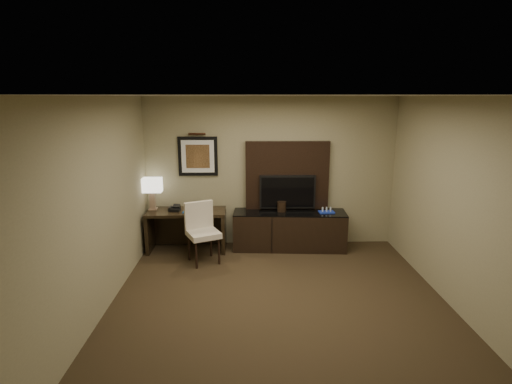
{
  "coord_description": "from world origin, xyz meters",
  "views": [
    {
      "loc": [
        -0.42,
        -4.61,
        2.69
      ],
      "look_at": [
        -0.28,
        1.8,
        1.15
      ],
      "focal_mm": 28.0,
      "sensor_mm": 36.0,
      "label": 1
    }
  ],
  "objects_px": {
    "desk": "(187,230)",
    "credenza": "(289,230)",
    "desk_chair": "(203,233)",
    "ice_bucket": "(282,206)",
    "minibar_tray": "(327,210)",
    "tv": "(287,192)",
    "desk_phone": "(175,208)",
    "table_lamp": "(152,194)"
  },
  "relations": [
    {
      "from": "tv",
      "to": "desk_phone",
      "type": "relative_size",
      "value": 5.38
    },
    {
      "from": "credenza",
      "to": "minibar_tray",
      "type": "relative_size",
      "value": 7.41
    },
    {
      "from": "desk_phone",
      "to": "ice_bucket",
      "type": "xyz_separation_m",
      "value": [
        1.89,
        0.1,
        -0.0
      ]
    },
    {
      "from": "desk",
      "to": "ice_bucket",
      "type": "relative_size",
      "value": 7.59
    },
    {
      "from": "desk",
      "to": "desk_chair",
      "type": "distance_m",
      "value": 0.66
    },
    {
      "from": "tv",
      "to": "table_lamp",
      "type": "relative_size",
      "value": 1.77
    },
    {
      "from": "credenza",
      "to": "desk_phone",
      "type": "xyz_separation_m",
      "value": [
        -2.03,
        -0.07,
        0.44
      ]
    },
    {
      "from": "desk",
      "to": "tv",
      "type": "relative_size",
      "value": 1.37
    },
    {
      "from": "table_lamp",
      "to": "credenza",
      "type": "bearing_deg",
      "value": -1.01
    },
    {
      "from": "credenza",
      "to": "desk_phone",
      "type": "bearing_deg",
      "value": -174.89
    },
    {
      "from": "desk_chair",
      "to": "ice_bucket",
      "type": "relative_size",
      "value": 5.57
    },
    {
      "from": "desk",
      "to": "desk_chair",
      "type": "bearing_deg",
      "value": -58.16
    },
    {
      "from": "tv",
      "to": "ice_bucket",
      "type": "distance_m",
      "value": 0.29
    },
    {
      "from": "ice_bucket",
      "to": "credenza",
      "type": "bearing_deg",
      "value": -14.55
    },
    {
      "from": "table_lamp",
      "to": "ice_bucket",
      "type": "xyz_separation_m",
      "value": [
        2.29,
        -0.01,
        -0.24
      ]
    },
    {
      "from": "desk_chair",
      "to": "tv",
      "type": "bearing_deg",
      "value": 2.0
    },
    {
      "from": "table_lamp",
      "to": "desk_phone",
      "type": "distance_m",
      "value": 0.48
    },
    {
      "from": "desk",
      "to": "credenza",
      "type": "height_order",
      "value": "desk"
    },
    {
      "from": "credenza",
      "to": "table_lamp",
      "type": "bearing_deg",
      "value": -177.74
    },
    {
      "from": "desk",
      "to": "tv",
      "type": "height_order",
      "value": "tv"
    },
    {
      "from": "ice_bucket",
      "to": "minibar_tray",
      "type": "distance_m",
      "value": 0.8
    },
    {
      "from": "ice_bucket",
      "to": "minibar_tray",
      "type": "height_order",
      "value": "ice_bucket"
    },
    {
      "from": "desk",
      "to": "tv",
      "type": "distance_m",
      "value": 1.92
    },
    {
      "from": "desk_phone",
      "to": "ice_bucket",
      "type": "bearing_deg",
      "value": 7.62
    },
    {
      "from": "tv",
      "to": "minibar_tray",
      "type": "height_order",
      "value": "tv"
    },
    {
      "from": "desk",
      "to": "desk_phone",
      "type": "distance_m",
      "value": 0.46
    },
    {
      "from": "ice_bucket",
      "to": "desk_chair",
      "type": "bearing_deg",
      "value": -154.64
    },
    {
      "from": "tv",
      "to": "desk",
      "type": "bearing_deg",
      "value": -173.97
    },
    {
      "from": "credenza",
      "to": "desk_chair",
      "type": "bearing_deg",
      "value": -154.78
    },
    {
      "from": "desk_chair",
      "to": "table_lamp",
      "type": "relative_size",
      "value": 1.78
    },
    {
      "from": "minibar_tray",
      "to": "desk",
      "type": "bearing_deg",
      "value": 179.86
    },
    {
      "from": "ice_bucket",
      "to": "table_lamp",
      "type": "bearing_deg",
      "value": 179.85
    },
    {
      "from": "desk",
      "to": "desk_chair",
      "type": "relative_size",
      "value": 1.36
    },
    {
      "from": "credenza",
      "to": "desk_phone",
      "type": "height_order",
      "value": "desk_phone"
    },
    {
      "from": "desk",
      "to": "ice_bucket",
      "type": "height_order",
      "value": "ice_bucket"
    },
    {
      "from": "table_lamp",
      "to": "desk_chair",
      "type": "bearing_deg",
      "value": -33.86
    },
    {
      "from": "desk_chair",
      "to": "ice_bucket",
      "type": "xyz_separation_m",
      "value": [
        1.34,
        0.63,
        0.27
      ]
    },
    {
      "from": "desk_phone",
      "to": "minibar_tray",
      "type": "height_order",
      "value": "desk_phone"
    },
    {
      "from": "tv",
      "to": "ice_bucket",
      "type": "bearing_deg",
      "value": -136.87
    },
    {
      "from": "desk",
      "to": "desk_chair",
      "type": "height_order",
      "value": "desk_chair"
    },
    {
      "from": "table_lamp",
      "to": "desk_phone",
      "type": "bearing_deg",
      "value": -15.02
    },
    {
      "from": "tv",
      "to": "desk_phone",
      "type": "xyz_separation_m",
      "value": [
        -2.0,
        -0.21,
        -0.24
      ]
    }
  ]
}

